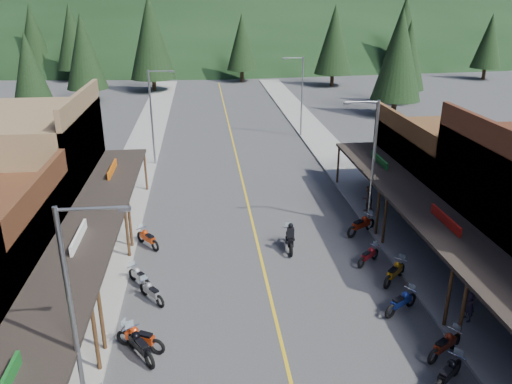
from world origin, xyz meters
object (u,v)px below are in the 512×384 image
object	(u,v)px
pine_6	(489,41)
pine_9	(408,55)
bike_west_10	(148,237)
pine_8	(29,69)
pine_2	(151,37)
rider_on_bike	(290,238)
pine_1	(72,37)
pine_5	(404,29)
bike_west_7	(140,337)
bike_east_5	(448,372)
bike_east_9	(369,255)
bike_west_6	(139,344)
pine_11	(399,55)
shop_west_3	(28,169)
bike_east_10	(361,224)
bike_east_8	(395,271)
bike_east_6	(445,344)
pedestrian_east_a	(470,303)
streetlight_3	(301,93)
bike_west_8	(152,291)
streetlight_1	(153,114)
shop_east_3	(450,169)
pine_7	(33,35)
pine_4	(334,39)
pedestrian_east_b	(367,198)
bike_east_7	(401,301)
streetlight_2	(371,159)
bike_west_9	(140,276)
pine_3	(242,42)
pine_10	(84,52)

from	to	relation	value
pine_6	pine_9	world-z (taller)	pine_6
bike_west_10	pine_8	bearing A→B (deg)	77.52
pine_2	rider_on_bike	bearing A→B (deg)	-77.37
pine_2	pine_1	bearing A→B (deg)	139.40
pine_6	pine_1	bearing A→B (deg)	175.10
pine_5	bike_west_10	size ratio (longest dim) A/B	6.66
bike_west_7	bike_east_5	bearing A→B (deg)	-79.27
bike_east_9	bike_west_6	bearing A→B (deg)	-100.53
pine_11	bike_east_9	world-z (taller)	pine_11
shop_west_3	pine_11	size ratio (longest dim) A/B	0.88
pine_6	bike_east_10	size ratio (longest dim) A/B	4.72
pine_2	bike_east_8	world-z (taller)	pine_2
bike_east_6	rider_on_bike	xyz separation A→B (m)	(-4.60, 9.60, 0.11)
pedestrian_east_a	pine_9	bearing A→B (deg)	155.81
bike_east_8	pedestrian_east_a	size ratio (longest dim) A/B	1.25
bike_east_6	bike_east_8	bearing A→B (deg)	148.20
streetlight_3	bike_east_10	bearing A→B (deg)	-91.42
bike_west_8	streetlight_1	bearing A→B (deg)	56.43
shop_east_3	bike_west_7	xyz separation A→B (m)	(-19.53, -13.57, -1.91)
pine_9	bike_west_8	bearing A→B (deg)	-124.07
pine_7	pine_6	bearing A→B (deg)	-8.75
pine_4	pedestrian_east_b	distance (m)	51.13
pine_5	bike_east_7	xyz separation A→B (m)	(-28.26, -72.90, -7.40)
pine_4	bike_west_8	size ratio (longest dim) A/B	6.45
bike_east_6	pedestrian_east_a	world-z (taller)	pedestrian_east_a
streetlight_3	bike_west_7	size ratio (longest dim) A/B	3.67
rider_on_bike	pedestrian_east_a	size ratio (longest dim) A/B	1.36
streetlight_2	streetlight_1	bearing A→B (deg)	134.80
bike_west_10	streetlight_1	bearing A→B (deg)	54.61
pine_2	bike_west_8	bearing A→B (deg)	-85.58
bike_west_8	pedestrian_east_b	world-z (taller)	pedestrian_east_b
bike_west_9	rider_on_bike	world-z (taller)	rider_on_bike
shop_east_3	bike_west_6	distance (m)	24.11
pine_5	pine_11	world-z (taller)	pine_5
bike_east_6	bike_east_10	size ratio (longest dim) A/B	0.89
pine_6	pedestrian_east_a	bearing A→B (deg)	-119.70
rider_on_bike	pine_6	bearing A→B (deg)	56.76
pine_5	pedestrian_east_a	size ratio (longest dim) A/B	8.06
pine_3	bike_west_7	xyz separation A→B (m)	(-9.77, -68.27, -5.86)
pine_6	pine_8	distance (m)	72.11
bike_east_6	pine_5	bearing A→B (deg)	128.74
streetlight_1	pedestrian_east_a	bearing A→B (deg)	-57.45
bike_west_7	bike_east_7	world-z (taller)	bike_west_7
pine_7	bike_east_8	distance (m)	83.95
pine_5	bike_west_8	world-z (taller)	pine_5
pine_6	pine_7	world-z (taller)	pine_7
pine_10	pedestrian_east_b	xyz separation A→B (m)	(25.74, -39.70, -5.78)
bike_east_10	pine_8	bearing A→B (deg)	-171.46
streetlight_1	pedestrian_east_b	distance (m)	19.10
bike_east_8	bike_east_5	bearing A→B (deg)	-49.94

